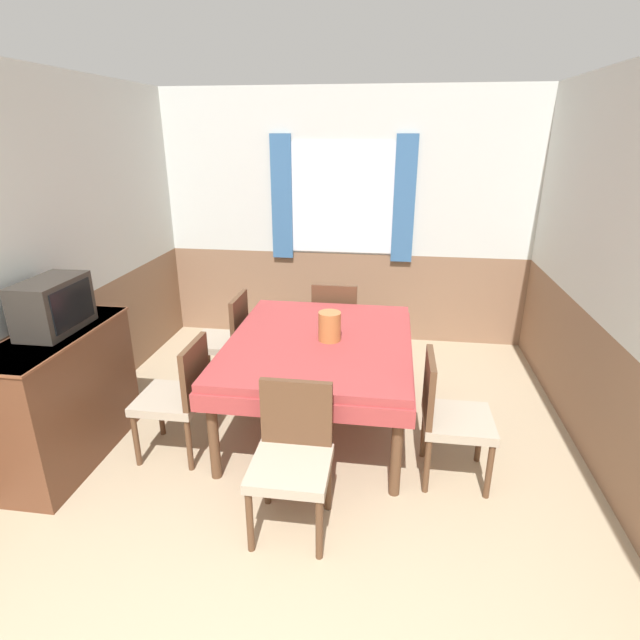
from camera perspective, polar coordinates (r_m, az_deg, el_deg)
wall_back at (r=5.34m, az=2.90°, el=11.42°), size 4.22×0.10×2.60m
wall_left at (r=3.95m, az=-30.04°, el=5.17°), size 0.05×4.85×2.60m
dining_table at (r=3.76m, az=-0.05°, el=-3.56°), size 1.37×1.69×0.73m
chair_head_window at (r=4.80m, az=1.78°, el=-0.02°), size 0.44×0.44×0.86m
chair_left_far at (r=4.48m, az=-10.72°, el=-1.95°), size 0.44×0.44×0.86m
chair_head_near at (r=2.92m, az=-3.17°, el=-14.99°), size 0.44×0.44×0.86m
chair_right_near at (r=3.37m, az=14.45°, el=-10.32°), size 0.44×0.44×0.86m
chair_left_near at (r=3.63m, az=-15.83°, el=-8.11°), size 0.44×0.44×0.86m
sideboard at (r=3.86m, az=-27.22°, el=-7.82°), size 0.46×1.15×0.94m
tv at (r=3.68m, az=-28.21°, el=1.48°), size 0.29×0.50×0.35m
vase at (r=3.66m, az=1.10°, el=-0.72°), size 0.17×0.17×0.22m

